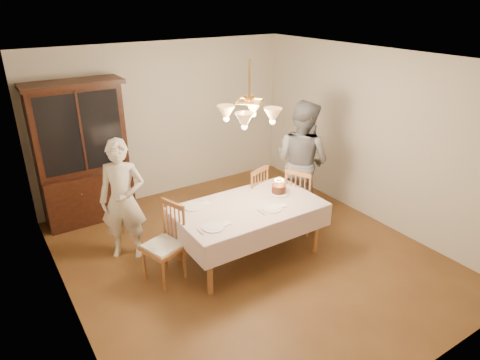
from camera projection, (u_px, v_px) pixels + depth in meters
ground at (248, 255)px, 5.83m from camera, size 5.00×5.00×0.00m
room_shell at (249, 146)px, 5.20m from camera, size 5.00×5.00×5.00m
dining_table at (248, 211)px, 5.56m from camera, size 1.90×1.10×0.76m
china_hutch at (83, 156)px, 6.41m from camera, size 1.38×0.54×2.16m
chair_far_side at (249, 200)px, 6.39m from camera, size 0.56×0.54×1.00m
chair_left_end at (164, 247)px, 5.19m from camera, size 0.53×0.55×1.00m
chair_right_end at (302, 202)px, 6.32m from camera, size 0.56×0.57×1.00m
elderly_woman at (123, 200)px, 5.54m from camera, size 0.72×0.65×1.64m
adult_in_grey at (302, 162)px, 6.47m from camera, size 0.92×1.07×1.88m
birthday_cake at (279, 189)px, 5.86m from camera, size 0.30×0.30×0.20m
place_setting_near_left at (214, 227)px, 5.02m from camera, size 0.42×0.27×0.02m
place_setting_near_right at (273, 208)px, 5.45m from camera, size 0.40×0.25×0.02m
place_setting_far_left at (195, 206)px, 5.50m from camera, size 0.42×0.27×0.02m
chandelier at (249, 114)px, 5.04m from camera, size 0.62×0.62×0.73m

